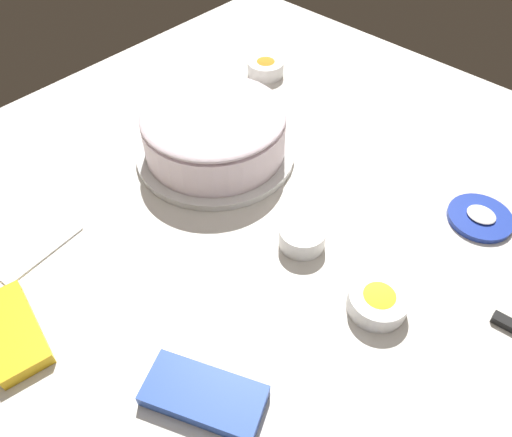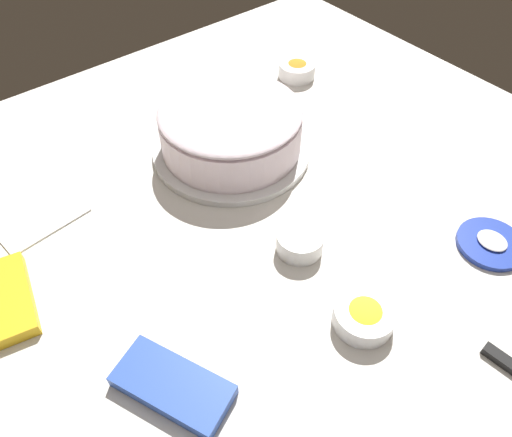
{
  "view_description": "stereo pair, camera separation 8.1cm",
  "coord_description": "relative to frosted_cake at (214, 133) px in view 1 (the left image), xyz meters",
  "views": [
    {
      "loc": [
        0.26,
        -0.35,
        0.64
      ],
      "look_at": [
        -0.11,
        0.05,
        0.04
      ],
      "focal_mm": 34.32,
      "sensor_mm": 36.0,
      "label": 1
    },
    {
      "loc": [
        0.32,
        -0.29,
        0.64
      ],
      "look_at": [
        -0.11,
        0.05,
        0.04
      ],
      "focal_mm": 34.32,
      "sensor_mm": 36.0,
      "label": 2
    }
  ],
  "objects": [
    {
      "name": "frosting_tub_lid",
      "position": [
        0.47,
        0.19,
        -0.05
      ],
      "size": [
        0.11,
        0.11,
        0.02
      ],
      "color": "#233DAD",
      "rests_on": "ground_plane"
    },
    {
      "name": "paper_napkin",
      "position": [
        -0.09,
        -0.38,
        -0.05
      ],
      "size": [
        0.17,
        0.17,
        0.01
      ],
      "primitive_type": "cube",
      "rotation": [
        0.0,
        0.0,
        0.11
      ],
      "color": "white",
      "rests_on": "ground_plane"
    },
    {
      "name": "ground_plane",
      "position": [
        0.3,
        -0.15,
        -0.05
      ],
      "size": [
        1.54,
        1.54,
        0.0
      ],
      "primitive_type": "plane",
      "color": "silver"
    },
    {
      "name": "sprinkle_bowl_rainbow",
      "position": [
        0.27,
        -0.06,
        -0.03
      ],
      "size": [
        0.08,
        0.08,
        0.04
      ],
      "color": "white",
      "rests_on": "ground_plane"
    },
    {
      "name": "sprinkle_bowl_orange",
      "position": [
        -0.13,
        0.29,
        -0.03
      ],
      "size": [
        0.09,
        0.09,
        0.04
      ],
      "color": "white",
      "rests_on": "ground_plane"
    },
    {
      "name": "frosted_cake",
      "position": [
        0.0,
        0.0,
        0.0
      ],
      "size": [
        0.31,
        0.31,
        0.11
      ],
      "color": "white",
      "rests_on": "ground_plane"
    },
    {
      "name": "candy_box_upper",
      "position": [
        0.34,
        -0.36,
        -0.04
      ],
      "size": [
        0.17,
        0.13,
        0.02
      ],
      "primitive_type": "cube",
      "rotation": [
        0.0,
        0.0,
        0.41
      ],
      "color": "#2D51B2",
      "rests_on": "ground_plane"
    },
    {
      "name": "sprinkle_bowl_yellow",
      "position": [
        0.43,
        -0.08,
        -0.04
      ],
      "size": [
        0.09,
        0.09,
        0.04
      ],
      "color": "white",
      "rests_on": "ground_plane"
    },
    {
      "name": "candy_box_lower",
      "position": [
        0.07,
        -0.48,
        -0.04
      ],
      "size": [
        0.16,
        0.1,
        0.02
      ],
      "primitive_type": "cube",
      "rotation": [
        0.0,
        0.0,
        -0.21
      ],
      "color": "yellow",
      "rests_on": "ground_plane"
    }
  ]
}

